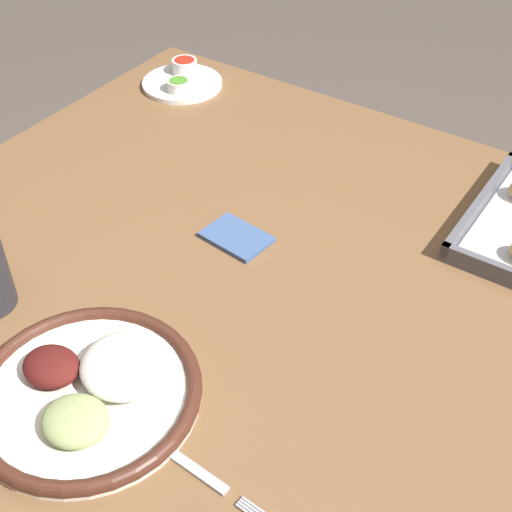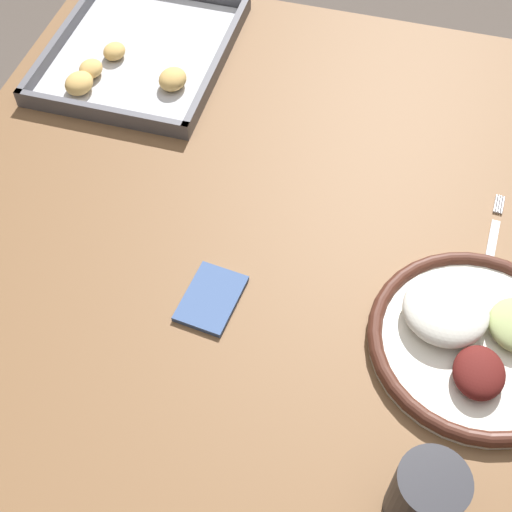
{
  "view_description": "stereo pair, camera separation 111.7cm",
  "coord_description": "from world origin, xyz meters",
  "px_view_note": "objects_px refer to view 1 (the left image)",
  "views": [
    {
      "loc": [
        0.42,
        -0.65,
        1.48
      ],
      "look_at": [
        -0.02,
        0.0,
        0.8
      ],
      "focal_mm": 50.0,
      "sensor_mm": 36.0,
      "label": 1
    },
    {
      "loc": [
        -0.58,
        -0.16,
        1.59
      ],
      "look_at": [
        -0.02,
        0.0,
        0.8
      ],
      "focal_mm": 50.0,
      "sensor_mm": 36.0,
      "label": 2
    }
  ],
  "objects_px": {
    "napkin": "(236,237)",
    "fork": "(191,467)",
    "saucer_plate": "(182,80)",
    "dinner_plate": "(90,389)"
  },
  "relations": [
    {
      "from": "dinner_plate",
      "to": "saucer_plate",
      "type": "bearing_deg",
      "value": 120.46
    },
    {
      "from": "dinner_plate",
      "to": "napkin",
      "type": "distance_m",
      "value": 0.35
    },
    {
      "from": "dinner_plate",
      "to": "fork",
      "type": "relative_size",
      "value": 1.51
    },
    {
      "from": "saucer_plate",
      "to": "napkin",
      "type": "relative_size",
      "value": 1.54
    },
    {
      "from": "saucer_plate",
      "to": "fork",
      "type": "bearing_deg",
      "value": -51.07
    },
    {
      "from": "napkin",
      "to": "fork",
      "type": "bearing_deg",
      "value": -62.21
    },
    {
      "from": "dinner_plate",
      "to": "saucer_plate",
      "type": "xyz_separation_m",
      "value": [
        -0.41,
        0.7,
        -0.0
      ]
    },
    {
      "from": "fork",
      "to": "saucer_plate",
      "type": "xyz_separation_m",
      "value": [
        -0.58,
        0.71,
        0.01
      ]
    },
    {
      "from": "dinner_plate",
      "to": "saucer_plate",
      "type": "relative_size",
      "value": 1.71
    },
    {
      "from": "napkin",
      "to": "saucer_plate",
      "type": "bearing_deg",
      "value": 137.62
    }
  ]
}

